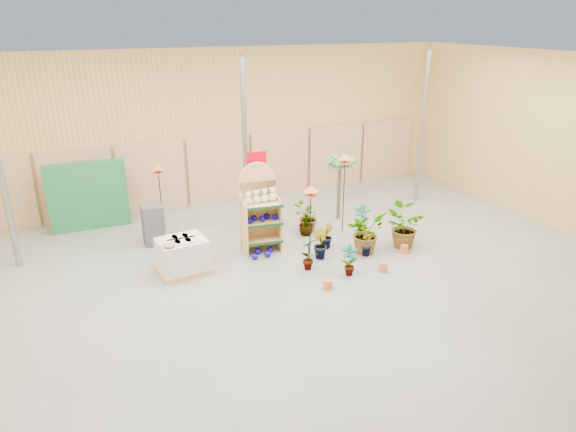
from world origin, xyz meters
The scene contains 23 objects.
room centered at (0.00, 0.91, 2.21)m, with size 15.20×12.10×4.70m.
display_shelf centered at (-0.17, 2.13, 0.98)m, with size 0.96×0.67×2.15m.
teddy_bears centered at (-0.14, 2.03, 1.36)m, with size 0.79×0.21×0.34m.
gazing_balls_shelf centered at (-0.17, 2.00, 0.84)m, with size 0.79×0.27×0.15m.
gazing_balls_floor centered at (-0.26, 1.72, 0.07)m, with size 0.63×0.39×0.15m.
pallet_stack centered at (-2.15, 1.67, 0.39)m, with size 1.19×1.03×0.81m.
charcoal_planters centered at (-2.45, 3.50, 0.50)m, with size 0.50×0.50×1.00m.
trellis_stock centered at (-3.80, 5.20, 0.90)m, with size 2.00×0.30×1.80m, color #1C6531.
offer_sign centered at (0.10, 2.98, 1.57)m, with size 0.50×0.08×2.20m.
bird_table_front centered at (0.70, 1.16, 1.66)m, with size 0.34×0.34×1.79m.
bird_table_right centered at (2.19, 2.23, 1.97)m, with size 0.34×0.34×2.11m.
bird_table_back centered at (-2.09, 4.24, 1.69)m, with size 0.34×0.34×1.82m.
palm centered at (2.54, 3.10, 1.62)m, with size 0.70×0.70×1.89m.
potted_plant_0 centered at (0.43, 0.68, 0.38)m, with size 0.40×0.27×0.77m, color #477436.
potted_plant_1 centered at (0.92, 1.09, 0.35)m, with size 0.38×0.31×0.69m, color #477436.
potted_plant_2 centered at (2.07, 0.94, 0.51)m, with size 0.91×0.79×1.01m, color #477436.
potted_plant_4 centered at (2.56, 1.89, 0.41)m, with size 0.43×0.29×0.81m, color #477436.
potted_plant_5 centered at (1.34, 1.53, 0.32)m, with size 0.35×0.28×0.63m, color #477436.
potted_plant_6 centered at (1.35, 2.61, 0.39)m, with size 0.71×0.62×0.79m, color #477436.
potted_plant_8 centered at (1.10, 0.05, 0.36)m, with size 0.38×0.26×0.72m, color #477436.
potted_plant_9 centered at (1.99, 0.78, 0.29)m, with size 0.32×0.26×0.59m, color #477436.
potted_plant_10 centered at (3.04, 0.83, 0.52)m, with size 0.94×0.82×1.05m, color #477436.
potted_plant_11 centered at (1.23, 2.44, 0.34)m, with size 0.38×0.38×0.68m, color #477436.
Camera 1 is at (-4.18, -8.55, 5.28)m, focal length 32.00 mm.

